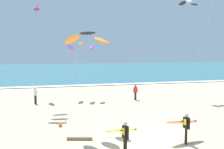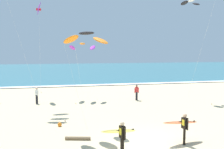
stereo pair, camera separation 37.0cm
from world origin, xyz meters
The scene contains 13 objects.
ground_plane centered at (0.00, 0.00, 0.00)m, with size 160.00×160.00×0.00m, color #D1BA8E.
ocean_water centered at (0.00, 52.46, 0.04)m, with size 160.00×60.00×0.08m, color #336B7A.
shoreline_foam centered at (0.00, 22.76, 0.09)m, with size 160.00×1.44×0.01m, color white.
surfer_lead centered at (-1.91, -1.22, 1.04)m, with size 2.02×1.12×1.71m.
surfer_trailing centered at (1.76, -0.51, 1.04)m, with size 2.36×1.08×1.71m.
kite_arc_charcoal_near centered at (-3.12, 2.66, 5.86)m, with size 3.15×3.71×6.24m.
kite_arc_amber_mid centered at (-2.38, 13.29, 5.51)m, with size 2.98×3.69×5.90m.
kite_delta_violet_far centered at (-6.81, 15.29, 9.56)m, with size 0.61×3.37×10.31m.
kite_arc_ivory_low centered at (8.66, 11.24, 10.02)m, with size 2.24×4.16×10.33m.
bystander_red_top centered at (2.92, 11.24, 0.81)m, with size 0.49×0.23×1.59m.
bystander_white_top centered at (-6.95, 11.68, 0.81)m, with size 0.35×0.40×1.59m.
beach_ball centered at (-4.82, 3.98, 0.14)m, with size 0.28×0.28×0.28m, color orange.
driftwood_log centered at (-3.82, 1.20, 0.10)m, with size 0.19×0.19×1.45m, color #846B4C.
Camera 2 is at (-4.76, -12.46, 5.08)m, focal length 39.30 mm.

